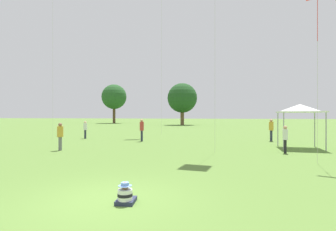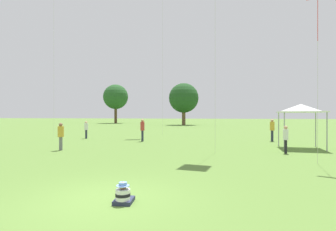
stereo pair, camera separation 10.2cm
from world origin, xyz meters
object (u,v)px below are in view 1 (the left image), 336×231
(person_standing_1, at_px, (142,128))
(distant_tree_0, at_px, (114,97))
(seated_toddler, at_px, (125,195))
(canopy_tent, at_px, (300,109))
(person_standing_3, at_px, (285,137))
(person_standing_0, at_px, (60,134))
(person_standing_5, at_px, (271,128))
(distant_tree_1, at_px, (182,98))
(person_standing_4, at_px, (85,128))

(person_standing_1, distance_m, distant_tree_0, 50.43)
(seated_toddler, bearing_deg, canopy_tent, 53.39)
(person_standing_3, bearing_deg, person_standing_0, 152.88)
(person_standing_0, bearing_deg, person_standing_5, 69.67)
(person_standing_5, distance_m, distant_tree_1, 36.43)
(person_standing_4, bearing_deg, person_standing_5, 174.13)
(person_standing_3, xyz_separation_m, person_standing_5, (0.56, 7.10, 0.15))
(canopy_tent, height_order, distant_tree_0, distant_tree_0)
(person_standing_1, height_order, person_standing_4, person_standing_1)
(seated_toddler, distance_m, distant_tree_1, 51.57)
(person_standing_4, relative_size, distant_tree_1, 0.18)
(seated_toddler, distance_m, person_standing_3, 11.56)
(person_standing_0, bearing_deg, distant_tree_0, 147.66)
(person_standing_3, distance_m, distant_tree_1, 43.00)
(person_standing_1, xyz_separation_m, person_standing_3, (10.03, -4.91, -0.16))
(person_standing_5, relative_size, distant_tree_1, 0.20)
(seated_toddler, height_order, distant_tree_1, distant_tree_1)
(seated_toddler, bearing_deg, distant_tree_1, 90.84)
(person_standing_0, xyz_separation_m, person_standing_4, (-2.55, 7.78, -0.04))
(canopy_tent, bearing_deg, seated_toddler, -121.16)
(person_standing_1, distance_m, person_standing_5, 10.82)
(person_standing_5, bearing_deg, person_standing_3, 8.68)
(seated_toddler, relative_size, distant_tree_1, 0.07)
(person_standing_5, distance_m, canopy_tent, 4.80)
(seated_toddler, bearing_deg, person_standing_5, 63.32)
(person_standing_0, height_order, canopy_tent, canopy_tent)
(person_standing_4, relative_size, person_standing_5, 0.88)
(person_standing_1, bearing_deg, person_standing_0, 2.57)
(canopy_tent, bearing_deg, person_standing_5, 102.24)
(person_standing_1, relative_size, person_standing_3, 1.17)
(person_standing_3, height_order, canopy_tent, canopy_tent)
(person_standing_0, distance_m, person_standing_4, 8.18)
(person_standing_0, height_order, distant_tree_0, distant_tree_0)
(person_standing_5, bearing_deg, person_standing_1, -65.10)
(person_standing_4, bearing_deg, person_standing_3, 149.83)
(canopy_tent, bearing_deg, person_standing_0, -164.99)
(person_standing_3, relative_size, distant_tree_0, 0.15)
(person_standing_4, relative_size, canopy_tent, 0.56)
(person_standing_1, bearing_deg, distant_tree_1, -146.64)
(person_standing_5, bearing_deg, distant_tree_0, -130.25)
(distant_tree_1, bearing_deg, canopy_tent, -71.11)
(person_standing_0, bearing_deg, person_standing_1, 100.19)
(seated_toddler, height_order, distant_tree_0, distant_tree_0)
(person_standing_1, bearing_deg, canopy_tent, 109.73)
(seated_toddler, distance_m, person_standing_1, 15.32)
(seated_toddler, xyz_separation_m, person_standing_4, (-9.93, 16.26, 0.76))
(person_standing_1, height_order, person_standing_5, person_standing_5)
(person_standing_1, xyz_separation_m, canopy_tent, (11.56, -2.27, 1.49))
(seated_toddler, xyz_separation_m, person_standing_5, (6.59, 16.95, 0.90))
(seated_toddler, height_order, canopy_tent, canopy_tent)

